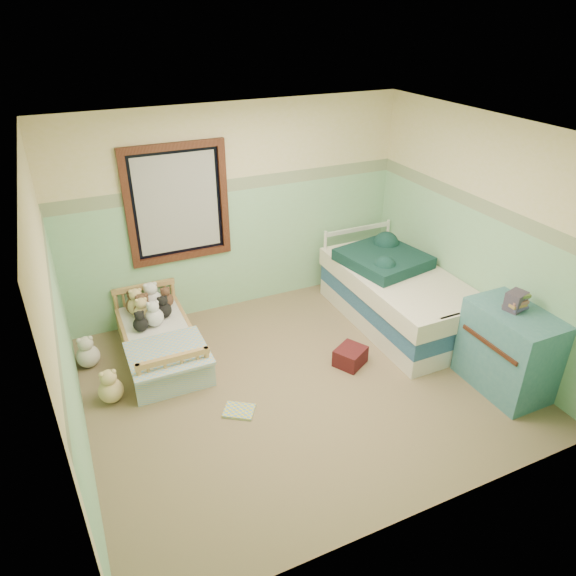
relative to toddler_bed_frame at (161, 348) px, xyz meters
name	(u,v)px	position (x,y,z in m)	size (l,w,h in m)	color
floor	(301,382)	(1.21, -1.05, -0.10)	(4.20, 3.60, 0.02)	brown
ceiling	(305,133)	(1.21, -1.05, 2.42)	(4.20, 3.60, 0.02)	white
wall_back	(237,211)	(1.21, 0.75, 1.16)	(4.20, 0.04, 2.50)	#D8CF88
wall_front	(426,389)	(1.21, -2.85, 1.16)	(4.20, 0.04, 2.50)	#D8CF88
wall_left	(58,325)	(-0.89, -1.05, 1.16)	(0.04, 3.60, 2.50)	#D8CF88
wall_right	(480,236)	(3.31, -1.05, 1.16)	(0.04, 3.60, 2.50)	#D8CF88
wainscot_mint	(239,249)	(1.21, 0.74, 0.66)	(4.20, 0.01, 1.50)	#8CCA9A
border_strip	(236,185)	(1.21, 0.74, 1.48)	(4.20, 0.01, 0.15)	#44634C
window_frame	(178,204)	(0.51, 0.71, 1.36)	(1.16, 0.06, 1.36)	black
window_blinds	(178,204)	(0.51, 0.72, 1.36)	(0.92, 0.01, 1.12)	beige
toddler_bed_frame	(161,348)	(0.00, 0.00, 0.00)	(0.73, 1.45, 0.19)	#AF7642
toddler_mattress	(159,337)	(0.00, 0.00, 0.15)	(0.66, 1.39, 0.12)	white
patchwork_quilt	(168,353)	(0.00, -0.45, 0.23)	(0.79, 0.73, 0.03)	#70AEDF
plush_bed_brown	(135,305)	(-0.15, 0.50, 0.31)	(0.20, 0.20, 0.20)	brown
plush_bed_white	(152,300)	(0.05, 0.50, 0.33)	(0.23, 0.23, 0.23)	silver
plush_bed_tan	(143,314)	(-0.10, 0.28, 0.31)	(0.20, 0.20, 0.20)	#DDC080
plush_bed_dark	(164,310)	(0.13, 0.28, 0.30)	(0.18, 0.18, 0.18)	black
plush_floor_cream	(88,356)	(-0.74, 0.13, 0.03)	(0.24, 0.24, 0.24)	beige
plush_floor_tan	(111,391)	(-0.60, -0.55, 0.03)	(0.24, 0.24, 0.24)	#DDC080
twin_bed_frame	(396,314)	(2.76, -0.49, 0.02)	(1.01, 2.02, 0.22)	white
twin_boxspring	(398,298)	(2.76, -0.49, 0.24)	(1.01, 2.02, 0.22)	navy
twin_mattress	(400,282)	(2.76, -0.49, 0.46)	(1.05, 2.06, 0.22)	silver
teal_blanket	(383,259)	(2.71, -0.19, 0.64)	(0.86, 0.91, 0.14)	#143834
dresser	(508,350)	(3.02, -1.95, 0.34)	(0.55, 0.87, 0.87)	#326D7C
book_stack	(516,301)	(3.02, -1.90, 0.87)	(0.18, 0.14, 0.18)	#462721
red_pillow	(350,356)	(1.82, -1.00, 0.00)	(0.31, 0.27, 0.19)	maroon
floor_book	(239,411)	(0.47, -1.22, -0.08)	(0.29, 0.22, 0.03)	yellow
extra_plush_0	(154,317)	(0.00, 0.15, 0.32)	(0.20, 0.20, 0.20)	silver
extra_plush_1	(137,306)	(-0.13, 0.47, 0.32)	(0.22, 0.22, 0.22)	#DDC080
extra_plush_2	(143,310)	(-0.09, 0.36, 0.31)	(0.20, 0.20, 0.20)	brown
extra_plush_3	(141,324)	(-0.16, 0.10, 0.30)	(0.16, 0.16, 0.16)	black
extra_plush_4	(166,300)	(0.21, 0.50, 0.30)	(0.17, 0.17, 0.17)	brown
extra_plush_5	(144,309)	(-0.06, 0.39, 0.31)	(0.20, 0.20, 0.20)	brown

